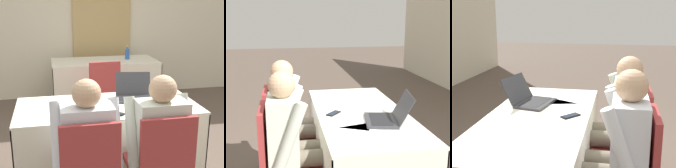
{
  "view_description": "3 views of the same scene",
  "coord_description": "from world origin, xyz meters",
  "views": [
    {
      "loc": [
        -0.51,
        -2.64,
        1.69
      ],
      "look_at": [
        0.0,
        -0.2,
        1.01
      ],
      "focal_mm": 50.0,
      "sensor_mm": 36.0,
      "label": 1
    },
    {
      "loc": [
        2.49,
        -0.63,
        1.59
      ],
      "look_at": [
        0.0,
        -0.2,
        1.01
      ],
      "focal_mm": 50.0,
      "sensor_mm": 36.0,
      "label": 2
    },
    {
      "loc": [
        -2.11,
        -0.59,
        1.52
      ],
      "look_at": [
        0.0,
        -0.2,
        1.01
      ],
      "focal_mm": 50.0,
      "sensor_mm": 36.0,
      "label": 3
    }
  ],
  "objects": [
    {
      "name": "paper_centre_table",
      "position": [
        0.43,
        -0.14,
        0.76
      ],
      "size": [
        0.28,
        0.34,
        0.0
      ],
      "rotation": [
        0.0,
        0.0,
        0.24
      ],
      "color": "white",
      "rests_on": "conference_table_near"
    },
    {
      "name": "conference_table_near",
      "position": [
        0.0,
        0.0,
        0.57
      ],
      "size": [
        1.64,
        0.75,
        0.76
      ],
      "color": "silver",
      "rests_on": "ground_plane"
    },
    {
      "name": "chair_near_right",
      "position": [
        0.27,
        -0.68,
        0.51
      ],
      "size": [
        0.44,
        0.44,
        0.92
      ],
      "rotation": [
        0.0,
        0.0,
        3.14
      ],
      "color": "tan",
      "rests_on": "ground_plane"
    },
    {
      "name": "paper_beside_laptop",
      "position": [
        0.29,
        -0.14,
        0.76
      ],
      "size": [
        0.32,
        0.36,
        0.0
      ],
      "rotation": [
        0.0,
        0.0,
        -0.46
      ],
      "color": "white",
      "rests_on": "conference_table_near"
    },
    {
      "name": "laptop",
      "position": [
        0.29,
        0.14,
        0.8
      ],
      "size": [
        0.41,
        0.4,
        0.22
      ],
      "rotation": [
        0.0,
        0.0,
        -0.19
      ],
      "color": "#333338",
      "rests_on": "conference_table_near"
    },
    {
      "name": "cell_phone",
      "position": [
        0.03,
        -0.24,
        0.76
      ],
      "size": [
        0.15,
        0.14,
        0.01
      ],
      "rotation": [
        0.0,
        0.0,
        0.85
      ],
      "color": "black",
      "rests_on": "conference_table_near"
    },
    {
      "name": "person_white_shirt",
      "position": [
        0.27,
        -0.58,
        0.67
      ],
      "size": [
        0.5,
        0.52,
        1.18
      ],
      "rotation": [
        0.0,
        0.0,
        3.14
      ],
      "color": "#665B4C",
      "rests_on": "ground_plane"
    },
    {
      "name": "person_checkered_shirt",
      "position": [
        -0.27,
        -0.58,
        0.67
      ],
      "size": [
        0.5,
        0.52,
        1.18
      ],
      "rotation": [
        0.0,
        0.0,
        3.14
      ],
      "color": "#665B4C",
      "rests_on": "ground_plane"
    }
  ]
}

